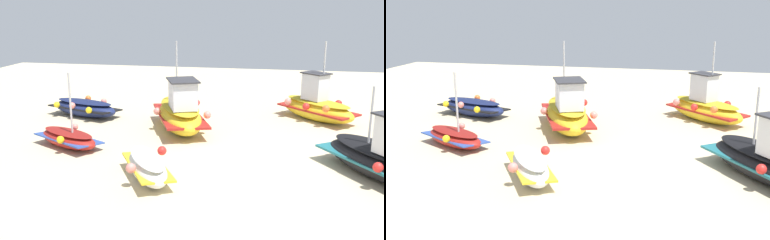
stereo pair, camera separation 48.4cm
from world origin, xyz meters
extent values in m
plane|color=beige|center=(0.00, 0.00, 0.00)|extent=(47.52, 47.52, 0.00)
ellipsoid|color=gold|center=(3.94, -4.10, 0.60)|extent=(3.57, 5.25, 1.26)
cube|color=maroon|center=(3.94, -4.10, 0.66)|extent=(3.54, 5.09, 0.15)
ellipsoid|color=gold|center=(3.94, -4.10, 1.11)|extent=(3.12, 4.61, 0.24)
cube|color=silver|center=(3.61, -3.30, 1.81)|extent=(1.53, 1.73, 1.21)
cube|color=#333338|center=(3.61, -3.30, 2.45)|extent=(1.77, 2.00, 0.06)
cylinder|color=#B7B7BC|center=(4.22, -4.77, 2.60)|extent=(0.08, 0.08, 2.78)
sphere|color=red|center=(3.42, -5.56, 0.97)|extent=(0.34, 0.34, 0.34)
sphere|color=#EA7F75|center=(4.89, -3.71, 0.91)|extent=(0.34, 0.34, 0.34)
sphere|color=#EA7F75|center=(2.54, -3.44, 0.92)|extent=(0.34, 0.34, 0.34)
ellipsoid|color=white|center=(3.69, 1.96, 0.40)|extent=(2.56, 3.30, 0.86)
cube|color=gold|center=(3.69, 1.96, 0.44)|extent=(2.50, 3.19, 0.12)
ellipsoid|color=beige|center=(3.69, 1.96, 0.74)|extent=(2.23, 2.89, 0.18)
sphere|color=red|center=(3.40, 1.14, 0.74)|extent=(0.33, 0.33, 0.33)
sphere|color=#EA7F75|center=(3.99, 2.77, 0.66)|extent=(0.33, 0.33, 0.33)
ellipsoid|color=black|center=(-3.99, 0.27, 0.51)|extent=(4.21, 4.98, 1.03)
cube|color=#1E6670|center=(-3.99, 0.27, 0.56)|extent=(4.15, 4.85, 0.10)
ellipsoid|color=black|center=(-3.99, 0.27, 0.93)|extent=(3.70, 4.38, 0.18)
cylinder|color=#B7B7BC|center=(-3.62, -0.27, 2.01)|extent=(0.08, 0.08, 1.99)
sphere|color=red|center=(-3.61, 1.55, 0.79)|extent=(0.32, 0.32, 0.32)
ellipsoid|color=gold|center=(-2.41, -7.02, 0.50)|extent=(4.04, 3.98, 1.05)
cube|color=maroon|center=(-2.41, -7.02, 0.56)|extent=(3.94, 3.88, 0.12)
ellipsoid|color=gold|center=(-2.41, -7.02, 0.93)|extent=(3.54, 3.49, 0.19)
cube|color=silver|center=(-2.25, -7.17, 1.65)|extent=(1.35, 1.34, 1.29)
cube|color=#333338|center=(-2.25, -7.17, 2.33)|extent=(1.57, 1.56, 0.06)
cylinder|color=#B7B7BC|center=(-2.58, -6.85, 2.46)|extent=(0.08, 0.08, 2.90)
sphere|color=orange|center=(-2.67, -5.59, 0.93)|extent=(0.35, 0.35, 0.35)
sphere|color=red|center=(-3.42, -7.21, 0.85)|extent=(0.35, 0.35, 0.35)
sphere|color=red|center=(-1.82, -6.41, 0.81)|extent=(0.35, 0.35, 0.35)
sphere|color=#EA7F75|center=(-2.57, -8.04, 0.93)|extent=(0.35, 0.35, 0.35)
sphere|color=#EA7F75|center=(-0.97, -7.24, 0.84)|extent=(0.35, 0.35, 0.35)
ellipsoid|color=navy|center=(9.26, -5.56, 0.41)|extent=(4.18, 2.72, 0.91)
cube|color=black|center=(9.26, -5.56, 0.45)|extent=(4.03, 2.68, 0.16)
ellipsoid|color=#151E45|center=(9.26, -5.56, 0.75)|extent=(3.66, 2.36, 0.21)
sphere|color=yellow|center=(8.52, -4.40, 0.62)|extent=(0.31, 0.31, 0.31)
sphere|color=#EA7F75|center=(8.46, -6.18, 0.68)|extent=(0.31, 0.31, 0.31)
sphere|color=#EA7F75|center=(9.55, -4.76, 0.73)|extent=(0.31, 0.31, 0.31)
sphere|color=orange|center=(9.49, -6.55, 0.72)|extent=(0.31, 0.31, 0.31)
sphere|color=yellow|center=(10.58, -5.13, 0.64)|extent=(0.31, 0.31, 0.31)
ellipsoid|color=maroon|center=(7.82, -0.71, 0.33)|extent=(3.38, 2.64, 0.76)
cube|color=#2D4C9E|center=(7.82, -0.71, 0.37)|extent=(3.27, 2.58, 0.16)
ellipsoid|color=maroon|center=(7.82, -0.71, 0.61)|extent=(2.95, 2.29, 0.19)
cylinder|color=#B7B7BC|center=(7.55, -0.56, 1.87)|extent=(0.08, 0.08, 2.42)
sphere|color=yellow|center=(7.69, 0.20, 0.59)|extent=(0.29, 0.29, 0.29)
sphere|color=#EA7F75|center=(7.94, -1.62, 0.59)|extent=(0.29, 0.29, 0.29)
camera|label=1|loc=(-0.46, 15.50, 5.80)|focal=42.20mm
camera|label=2|loc=(-0.93, 15.40, 5.80)|focal=42.20mm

